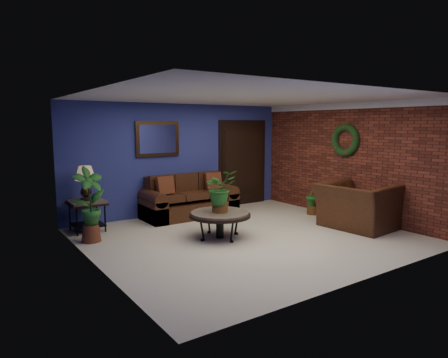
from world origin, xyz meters
TOP-DOWN VIEW (x-y plane):
  - floor at (0.00, 0.00)m, footprint 5.50×5.50m
  - wall_back at (0.00, 2.50)m, footprint 5.50×0.04m
  - wall_left at (-2.75, 0.00)m, footprint 0.04×5.00m
  - wall_right_brick at (2.75, 0.00)m, footprint 0.04×5.00m
  - ceiling at (0.00, 0.00)m, footprint 5.50×5.00m
  - crown_molding at (2.72, 0.00)m, footprint 0.03×5.00m
  - wall_mirror at (-0.60, 2.46)m, footprint 1.02×0.06m
  - closet_door at (1.75, 2.47)m, footprint 1.44×0.06m
  - wreath at (2.69, 0.05)m, footprint 0.16×0.72m
  - sofa at (-0.07, 2.08)m, footprint 2.09×0.90m
  - coffee_table at (-0.46, 0.22)m, footprint 1.11×1.11m
  - end_table at (-2.30, 2.05)m, footprint 0.66×0.66m
  - table_lamp at (-2.30, 2.05)m, footprint 0.38×0.38m
  - side_chair at (0.59, 2.12)m, footprint 0.47×0.47m
  - armchair at (2.15, -0.73)m, footprint 1.30×1.45m
  - coffee_plant at (-0.46, 0.22)m, footprint 0.57×0.49m
  - floor_plant at (2.35, 0.60)m, footprint 0.37×0.33m
  - tall_plant at (-2.45, 1.30)m, footprint 0.64×0.51m

SIDE VIEW (x-z plane):
  - floor at x=0.00m, z-range 0.00..0.00m
  - sofa at x=-0.07m, z-range -0.16..0.78m
  - floor_plant at x=2.35m, z-range 0.00..0.75m
  - coffee_table at x=-0.46m, z-range 0.18..0.65m
  - armchair at x=2.15m, z-range 0.00..0.89m
  - end_table at x=-2.30m, z-range 0.16..0.76m
  - side_chair at x=0.59m, z-range 0.06..1.01m
  - tall_plant at x=-2.45m, z-range 0.04..1.36m
  - coffee_plant at x=-0.46m, z-range 0.51..1.27m
  - table_lamp at x=-2.30m, z-range 0.69..1.33m
  - closet_door at x=1.75m, z-range -0.04..2.14m
  - wall_back at x=0.00m, z-range 0.00..2.50m
  - wall_left at x=-2.75m, z-range 0.00..2.50m
  - wall_right_brick at x=2.75m, z-range 0.00..2.50m
  - wreath at x=2.69m, z-range 1.34..2.06m
  - wall_mirror at x=-0.60m, z-range 1.33..2.10m
  - crown_molding at x=2.72m, z-range 2.36..2.50m
  - ceiling at x=0.00m, z-range 2.49..2.51m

